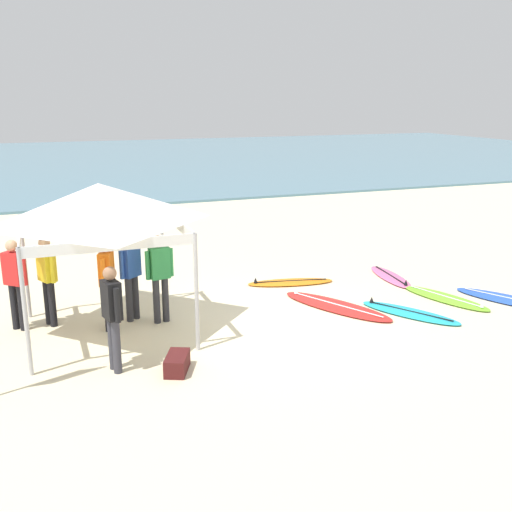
% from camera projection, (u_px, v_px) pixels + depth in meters
% --- Properties ---
extents(ground_plane, '(80.00, 80.00, 0.00)m').
position_uv_depth(ground_plane, '(265.00, 320.00, 11.42)').
color(ground_plane, beige).
extents(sea, '(80.00, 36.00, 0.10)m').
position_uv_depth(sea, '(94.00, 161.00, 39.63)').
color(sea, '#568499').
rests_on(sea, ground).
extents(canopy_tent, '(2.79, 2.79, 2.75)m').
position_uv_depth(canopy_tent, '(100.00, 204.00, 10.23)').
color(canopy_tent, '#B7B7BC').
rests_on(canopy_tent, ground).
extents(surfboard_lime, '(1.18, 2.17, 0.19)m').
position_uv_depth(surfboard_lime, '(445.00, 298.00, 12.60)').
color(surfboard_lime, '#7AD12D').
rests_on(surfboard_lime, ground).
extents(surfboard_red, '(1.79, 2.61, 0.19)m').
position_uv_depth(surfboard_red, '(336.00, 306.00, 12.12)').
color(surfboard_red, red).
rests_on(surfboard_red, ground).
extents(surfboard_cyan, '(1.54, 2.07, 0.19)m').
position_uv_depth(surfboard_cyan, '(409.00, 313.00, 11.74)').
color(surfboard_cyan, '#23B2CC').
rests_on(surfboard_cyan, ground).
extents(surfboard_pink, '(0.71, 1.89, 0.19)m').
position_uv_depth(surfboard_pink, '(391.00, 277.00, 14.08)').
color(surfboard_pink, pink).
rests_on(surfboard_pink, ground).
extents(surfboard_orange, '(2.07, 0.92, 0.19)m').
position_uv_depth(surfboard_orange, '(290.00, 282.00, 13.67)').
color(surfboard_orange, orange).
rests_on(surfboard_orange, ground).
extents(surfboard_blue, '(1.69, 2.43, 0.19)m').
position_uv_depth(surfboard_blue, '(512.00, 300.00, 12.45)').
color(surfboard_blue, blue).
rests_on(surfboard_blue, ground).
extents(person_orange, '(0.33, 0.52, 1.71)m').
position_uv_depth(person_orange, '(107.00, 279.00, 10.74)').
color(person_orange, black).
rests_on(person_orange, ground).
extents(person_red, '(0.44, 0.40, 1.71)m').
position_uv_depth(person_red, '(15.00, 278.00, 10.74)').
color(person_red, black).
rests_on(person_red, ground).
extents(person_yellow, '(0.35, 0.51, 1.71)m').
position_uv_depth(person_yellow, '(47.00, 275.00, 10.95)').
color(person_yellow, black).
rests_on(person_yellow, ground).
extents(person_black, '(0.30, 0.54, 1.71)m').
position_uv_depth(person_black, '(112.00, 312.00, 9.08)').
color(person_black, '#383842').
rests_on(person_black, ground).
extents(person_blue, '(0.46, 0.39, 1.71)m').
position_uv_depth(person_blue, '(131.00, 271.00, 11.22)').
color(person_blue, '#2D2D33').
rests_on(person_blue, ground).
extents(person_green, '(0.54, 0.27, 1.71)m').
position_uv_depth(person_green, '(160.00, 273.00, 11.10)').
color(person_green, '#2D2D33').
rests_on(person_green, ground).
extents(gear_bag_near_tent, '(0.54, 0.68, 0.28)m').
position_uv_depth(gear_bag_near_tent, '(177.00, 363.00, 9.27)').
color(gear_bag_near_tent, '#4C1919').
rests_on(gear_bag_near_tent, ground).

